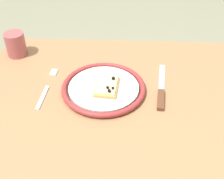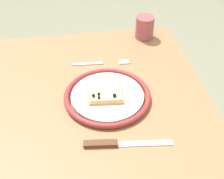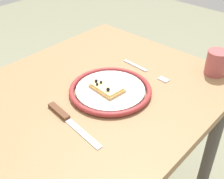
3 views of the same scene
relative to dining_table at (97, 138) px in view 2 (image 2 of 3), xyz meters
The scene contains 6 objects.
dining_table is the anchor object (origin of this frame).
plate 0.14m from the dining_table, 142.66° to the left, with size 0.27×0.27×0.02m.
pizza_slice_near 0.15m from the dining_table, 140.55° to the left, with size 0.08×0.11×0.03m.
knife 0.17m from the dining_table, 13.47° to the left, with size 0.05×0.24×0.01m.
fork 0.27m from the dining_table, 167.91° to the left, with size 0.03×0.20×0.00m.
cup 0.49m from the dining_table, 148.47° to the left, with size 0.07×0.07×0.09m, color #A54C4C.
Camera 2 is at (0.62, -0.05, 1.38)m, focal length 48.39 mm.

